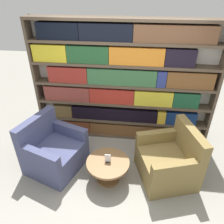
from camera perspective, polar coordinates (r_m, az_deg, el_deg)
The scene contains 6 objects.
ground_plane at distance 3.78m, azimuth 0.78°, elevation -18.27°, with size 14.00×14.00×0.00m, color gray.
bookshelf at distance 4.16m, azimuth 2.77°, elevation 7.30°, with size 3.41×0.30×2.35m.
armchair_left at distance 3.98m, azimuth -15.06°, elevation -9.96°, with size 1.08×1.11×0.93m.
armchair_right at distance 3.80m, azimuth 14.64°, elevation -12.38°, with size 1.05×1.09×0.93m.
coffee_table at distance 3.65m, azimuth -1.07°, elevation -14.11°, with size 0.70×0.70×0.39m.
table_sign at distance 3.53m, azimuth -1.10°, elevation -12.14°, with size 0.10×0.06×0.15m.
Camera 1 is at (0.24, -2.42, 2.90)m, focal length 35.00 mm.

